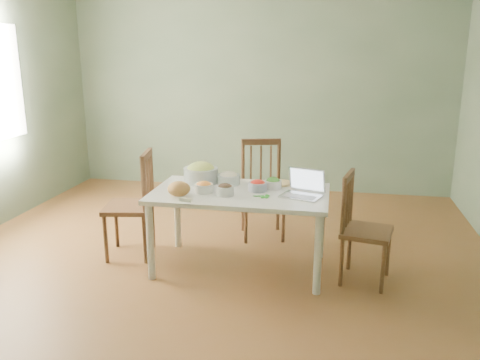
% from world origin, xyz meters
% --- Properties ---
extents(floor, '(5.00, 5.00, 0.00)m').
position_xyz_m(floor, '(0.00, 0.00, 0.00)').
color(floor, brown).
rests_on(floor, ground).
extents(wall_back, '(5.00, 0.00, 2.70)m').
position_xyz_m(wall_back, '(0.00, 2.50, 1.35)').
color(wall_back, gray).
rests_on(wall_back, ground).
extents(wall_front, '(5.00, 0.00, 2.70)m').
position_xyz_m(wall_front, '(0.00, -2.50, 1.35)').
color(wall_front, gray).
rests_on(wall_front, ground).
extents(dining_table, '(1.47, 0.82, 0.69)m').
position_xyz_m(dining_table, '(0.25, -0.07, 0.34)').
color(dining_table, silver).
rests_on(dining_table, floor).
extents(chair_far, '(0.52, 0.51, 0.97)m').
position_xyz_m(chair_far, '(0.33, 0.71, 0.48)').
color(chair_far, '#3C2212').
rests_on(chair_far, floor).
extents(chair_left, '(0.48, 0.49, 0.97)m').
position_xyz_m(chair_left, '(-0.79, 0.02, 0.48)').
color(chair_left, '#3C2212').
rests_on(chair_left, floor).
extents(chair_right, '(0.45, 0.46, 0.89)m').
position_xyz_m(chair_right, '(1.29, -0.12, 0.45)').
color(chair_right, '#3C2212').
rests_on(chair_right, floor).
extents(bread_boule, '(0.23, 0.23, 0.12)m').
position_xyz_m(bread_boule, '(-0.21, -0.28, 0.75)').
color(bread_boule, '#B98143').
rests_on(bread_boule, dining_table).
extents(butter_stick, '(0.11, 0.05, 0.03)m').
position_xyz_m(butter_stick, '(-0.12, -0.42, 0.70)').
color(butter_stick, beige).
rests_on(butter_stick, dining_table).
extents(bowl_squash, '(0.34, 0.34, 0.18)m').
position_xyz_m(bowl_squash, '(-0.15, 0.16, 0.78)').
color(bowl_squash, '#F3F274').
rests_on(bowl_squash, dining_table).
extents(bowl_carrot, '(0.17, 0.17, 0.09)m').
position_xyz_m(bowl_carrot, '(-0.04, -0.13, 0.73)').
color(bowl_carrot, orange).
rests_on(bowl_carrot, dining_table).
extents(bowl_onion, '(0.22, 0.22, 0.11)m').
position_xyz_m(bowl_onion, '(0.10, 0.15, 0.74)').
color(bowl_onion, beige).
rests_on(bowl_onion, dining_table).
extents(bowl_mushroom, '(0.17, 0.17, 0.09)m').
position_xyz_m(bowl_mushroom, '(0.15, -0.19, 0.73)').
color(bowl_mushroom, black).
rests_on(bowl_mushroom, dining_table).
extents(bowl_redpep, '(0.18, 0.18, 0.09)m').
position_xyz_m(bowl_redpep, '(0.39, -0.01, 0.73)').
color(bowl_redpep, red).
rests_on(bowl_redpep, dining_table).
extents(bowl_broccoli, '(0.18, 0.18, 0.09)m').
position_xyz_m(bowl_broccoli, '(0.51, 0.09, 0.73)').
color(bowl_broccoli, '#265E24').
rests_on(bowl_broccoli, dining_table).
extents(flatbread, '(0.23, 0.23, 0.02)m').
position_xyz_m(flatbread, '(0.55, 0.23, 0.70)').
color(flatbread, tan).
rests_on(flatbread, dining_table).
extents(basil_bunch, '(0.17, 0.17, 0.02)m').
position_xyz_m(basil_bunch, '(0.44, -0.17, 0.70)').
color(basil_bunch, '#138112').
rests_on(basil_bunch, dining_table).
extents(laptop, '(0.37, 0.34, 0.21)m').
position_xyz_m(laptop, '(0.76, -0.12, 0.79)').
color(laptop, silver).
rests_on(laptop, dining_table).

